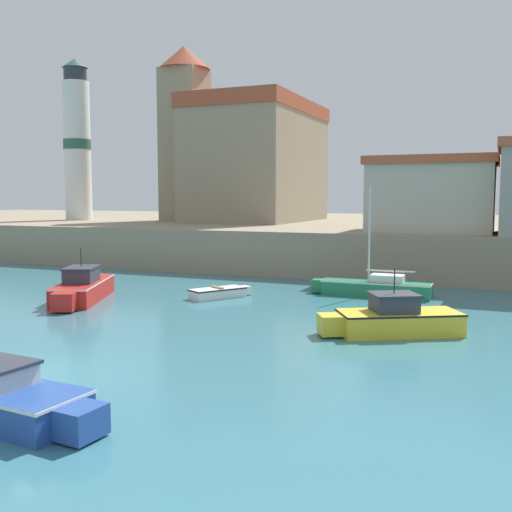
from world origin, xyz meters
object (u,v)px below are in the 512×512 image
(dinghy_white_0, at_px, (219,292))
(harbor_shed_near_wharf, at_px, (433,194))
(church, at_px, (248,157))
(motorboat_yellow_3, at_px, (394,319))
(sailboat_green_5, at_px, (375,287))
(motorboat_red_6, at_px, (82,288))
(lighthouse, at_px, (77,142))

(dinghy_white_0, bearing_deg, harbor_shed_near_wharf, 55.25)
(dinghy_white_0, bearing_deg, church, 109.95)
(motorboat_yellow_3, distance_m, sailboat_green_5, 8.34)
(sailboat_green_5, distance_m, church, 25.57)
(church, bearing_deg, dinghy_white_0, -70.05)
(sailboat_green_5, relative_size, motorboat_red_6, 0.96)
(lighthouse, xyz_separation_m, harbor_shed_near_wharf, (32.00, -5.92, -4.74))
(dinghy_white_0, height_order, church, church)
(lighthouse, bearing_deg, motorboat_yellow_3, -35.19)
(church, bearing_deg, motorboat_red_6, -84.56)
(motorboat_yellow_3, distance_m, lighthouse, 40.97)
(motorboat_red_6, relative_size, lighthouse, 0.43)
(dinghy_white_0, xyz_separation_m, motorboat_yellow_3, (9.29, -4.57, 0.28))
(dinghy_white_0, bearing_deg, motorboat_red_6, -150.34)
(motorboat_red_6, bearing_deg, motorboat_yellow_3, -5.04)
(dinghy_white_0, xyz_separation_m, church, (-8.16, 22.48, 8.14))
(church, bearing_deg, sailboat_green_5, -51.54)
(dinghy_white_0, bearing_deg, motorboat_yellow_3, -26.22)
(motorboat_red_6, xyz_separation_m, church, (-2.45, 25.73, 7.79))
(motorboat_red_6, bearing_deg, sailboat_green_5, 27.83)
(harbor_shed_near_wharf, bearing_deg, sailboat_green_5, -100.70)
(church, relative_size, lighthouse, 1.05)
(dinghy_white_0, distance_m, motorboat_red_6, 6.58)
(motorboat_red_6, height_order, harbor_shed_near_wharf, harbor_shed_near_wharf)
(sailboat_green_5, xyz_separation_m, harbor_shed_near_wharf, (1.71, 9.07, 4.64))
(church, xyz_separation_m, harbor_shed_near_wharf, (16.83, -9.97, -3.30))
(sailboat_green_5, height_order, church, church)
(sailboat_green_5, relative_size, lighthouse, 0.42)
(church, xyz_separation_m, lighthouse, (-15.17, -4.05, 1.44))
(lighthouse, bearing_deg, dinghy_white_0, -38.31)
(dinghy_white_0, distance_m, lighthouse, 31.23)
(church, distance_m, harbor_shed_near_wharf, 19.84)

